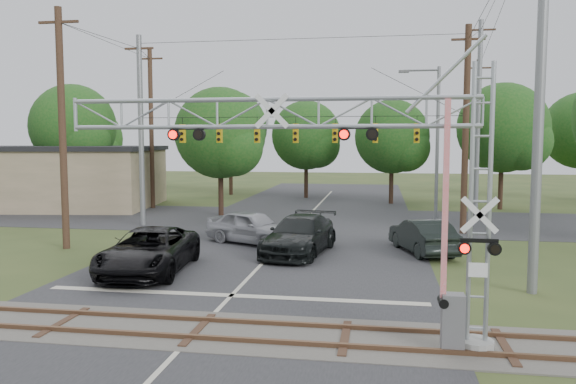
% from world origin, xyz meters
% --- Properties ---
extents(ground, '(160.00, 160.00, 0.00)m').
position_xyz_m(ground, '(0.00, 0.00, 0.00)').
color(ground, '#33441F').
rests_on(ground, ground).
extents(road_main, '(14.00, 90.00, 0.02)m').
position_xyz_m(road_main, '(0.00, 10.00, 0.01)').
color(road_main, '#2A2A2D').
rests_on(road_main, ground).
extents(road_cross, '(90.00, 12.00, 0.02)m').
position_xyz_m(road_cross, '(0.00, 24.00, 0.01)').
color(road_cross, '#2A2A2D').
rests_on(road_cross, ground).
extents(railroad_track, '(90.00, 3.20, 0.17)m').
position_xyz_m(railroad_track, '(0.00, 2.00, 0.03)').
color(railroad_track, '#4B4841').
rests_on(railroad_track, ground).
extents(crossing_gantry, '(10.99, 0.90, 7.06)m').
position_xyz_m(crossing_gantry, '(4.04, 1.64, 4.39)').
color(crossing_gantry, gray).
rests_on(crossing_gantry, ground).
extents(traffic_signal_span, '(19.34, 0.36, 11.50)m').
position_xyz_m(traffic_signal_span, '(0.88, 20.00, 5.73)').
color(traffic_signal_span, gray).
rests_on(traffic_signal_span, ground).
extents(pickup_black, '(3.43, 6.47, 1.73)m').
position_xyz_m(pickup_black, '(-4.09, 8.28, 0.87)').
color(pickup_black, black).
rests_on(pickup_black, ground).
extents(car_dark, '(3.31, 6.28, 1.74)m').
position_xyz_m(car_dark, '(1.25, 12.91, 0.87)').
color(car_dark, black).
rests_on(car_dark, ground).
extents(sedan_silver, '(5.35, 3.97, 1.69)m').
position_xyz_m(sedan_silver, '(-1.49, 15.06, 0.85)').
color(sedan_silver, gray).
rests_on(sedan_silver, ground).
extents(suv_dark, '(3.09, 5.11, 1.59)m').
position_xyz_m(suv_dark, '(6.85, 14.01, 0.80)').
color(suv_dark, black).
rests_on(suv_dark, ground).
extents(commercial_building, '(21.63, 13.09, 4.78)m').
position_xyz_m(commercial_building, '(-22.77, 27.82, 2.40)').
color(commercial_building, '#87795A').
rests_on(commercial_building, ground).
extents(streetlight, '(2.64, 0.27, 9.89)m').
position_xyz_m(streetlight, '(8.27, 24.87, 5.53)').
color(streetlight, gray).
rests_on(streetlight, ground).
extents(utility_poles, '(27.09, 28.57, 13.93)m').
position_xyz_m(utility_poles, '(2.88, 22.45, 6.43)').
color(utility_poles, '#3B271B').
rests_on(utility_poles, ground).
extents(treeline, '(52.15, 29.42, 9.99)m').
position_xyz_m(treeline, '(0.49, 32.89, 6.06)').
color(treeline, '#332117').
rests_on(treeline, ground).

